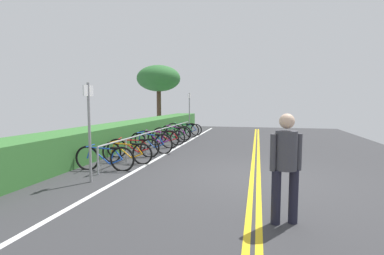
# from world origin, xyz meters

# --- Properties ---
(ground_plane) EXTENTS (28.60, 10.77, 0.05)m
(ground_plane) POSITION_xyz_m (0.00, 0.00, -0.03)
(ground_plane) COLOR #353538
(centre_line_yellow_inner) EXTENTS (25.74, 0.10, 0.00)m
(centre_line_yellow_inner) POSITION_xyz_m (0.00, -0.08, 0.00)
(centre_line_yellow_inner) COLOR gold
(centre_line_yellow_inner) RESTS_ON ground_plane
(centre_line_yellow_outer) EXTENTS (25.74, 0.10, 0.00)m
(centre_line_yellow_outer) POSITION_xyz_m (0.00, 0.08, 0.00)
(centre_line_yellow_outer) COLOR gold
(centre_line_yellow_outer) RESTS_ON ground_plane
(bike_lane_stripe_white) EXTENTS (25.74, 0.12, 0.00)m
(bike_lane_stripe_white) POSITION_xyz_m (0.00, 3.13, 0.00)
(bike_lane_stripe_white) COLOR white
(bike_lane_stripe_white) RESTS_ON ground_plane
(bike_rack) EXTENTS (9.51, 0.05, 0.73)m
(bike_rack) POSITION_xyz_m (4.17, 3.88, 0.57)
(bike_rack) COLOR #9EA0A5
(bike_rack) RESTS_ON ground_plane
(bicycle_0) EXTENTS (0.46, 1.68, 0.71)m
(bicycle_0) POSITION_xyz_m (-0.10, 3.95, 0.33)
(bicycle_0) COLOR black
(bicycle_0) RESTS_ON ground_plane
(bicycle_1) EXTENTS (0.46, 1.69, 0.68)m
(bicycle_1) POSITION_xyz_m (0.87, 3.79, 0.32)
(bicycle_1) COLOR black
(bicycle_1) RESTS_ON ground_plane
(bicycle_2) EXTENTS (0.60, 1.70, 0.68)m
(bicycle_2) POSITION_xyz_m (1.78, 3.99, 0.31)
(bicycle_2) COLOR black
(bicycle_2) RESTS_ON ground_plane
(bicycle_3) EXTENTS (0.53, 1.81, 0.76)m
(bicycle_3) POSITION_xyz_m (2.73, 3.75, 0.36)
(bicycle_3) COLOR black
(bicycle_3) RESTS_ON ground_plane
(bicycle_4) EXTENTS (0.59, 1.73, 0.76)m
(bicycle_4) POSITION_xyz_m (3.74, 3.87, 0.36)
(bicycle_4) COLOR black
(bicycle_4) RESTS_ON ground_plane
(bicycle_5) EXTENTS (0.52, 1.59, 0.68)m
(bicycle_5) POSITION_xyz_m (4.63, 3.77, 0.32)
(bicycle_5) COLOR black
(bicycle_5) RESTS_ON ground_plane
(bicycle_6) EXTENTS (0.68, 1.68, 0.74)m
(bicycle_6) POSITION_xyz_m (5.52, 3.83, 0.34)
(bicycle_6) COLOR black
(bicycle_6) RESTS_ON ground_plane
(bicycle_7) EXTENTS (0.48, 1.67, 0.73)m
(bicycle_7) POSITION_xyz_m (6.47, 3.90, 0.34)
(bicycle_7) COLOR black
(bicycle_7) RESTS_ON ground_plane
(bicycle_8) EXTENTS (0.46, 1.75, 0.79)m
(bicycle_8) POSITION_xyz_m (7.48, 3.82, 0.37)
(bicycle_8) COLOR black
(bicycle_8) RESTS_ON ground_plane
(bicycle_9) EXTENTS (0.46, 1.67, 0.68)m
(bicycle_9) POSITION_xyz_m (8.43, 3.78, 0.32)
(bicycle_9) COLOR black
(bicycle_9) RESTS_ON ground_plane
(pedestrian) EXTENTS (0.32, 0.47, 1.67)m
(pedestrian) POSITION_xyz_m (-2.52, -0.45, 0.96)
(pedestrian) COLOR #1E1E2D
(pedestrian) RESTS_ON ground_plane
(sign_post_near) EXTENTS (0.36, 0.06, 2.27)m
(sign_post_near) POSITION_xyz_m (-1.19, 3.68, 1.36)
(sign_post_near) COLOR gray
(sign_post_near) RESTS_ON ground_plane
(sign_post_far) EXTENTS (0.36, 0.10, 2.38)m
(sign_post_far) POSITION_xyz_m (9.50, 3.94, 1.43)
(sign_post_far) COLOR gray
(sign_post_far) RESTS_ON ground_plane
(hedge_backdrop) EXTENTS (18.46, 1.39, 0.95)m
(hedge_backdrop) POSITION_xyz_m (5.67, 5.51, 0.47)
(hedge_backdrop) COLOR #387533
(hedge_backdrop) RESTS_ON ground_plane
(tree_mid) EXTENTS (3.26, 3.26, 4.58)m
(tree_mid) POSITION_xyz_m (13.48, 7.28, 3.58)
(tree_mid) COLOR #473323
(tree_mid) RESTS_ON ground_plane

